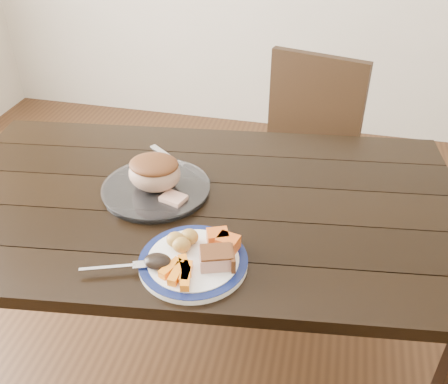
% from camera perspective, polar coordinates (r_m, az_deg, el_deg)
% --- Properties ---
extents(ground, '(4.00, 4.00, 0.00)m').
position_cam_1_polar(ground, '(2.05, -2.15, -18.00)').
color(ground, '#472B16').
rests_on(ground, ground).
extents(dining_table, '(1.70, 1.10, 0.75)m').
position_cam_1_polar(dining_table, '(1.58, -2.67, -3.47)').
color(dining_table, black).
rests_on(dining_table, ground).
extents(chair_far, '(0.51, 0.52, 0.93)m').
position_cam_1_polar(chair_far, '(2.22, 8.99, 4.42)').
color(chair_far, black).
rests_on(chair_far, ground).
extents(dinner_plate, '(0.28, 0.28, 0.02)m').
position_cam_1_polar(dinner_plate, '(1.29, -3.52, -8.00)').
color(dinner_plate, white).
rests_on(dinner_plate, dining_table).
extents(plate_rim, '(0.28, 0.28, 0.02)m').
position_cam_1_polar(plate_rim, '(1.29, -3.54, -7.72)').
color(plate_rim, '#0E1746').
rests_on(plate_rim, dinner_plate).
extents(serving_platter, '(0.32, 0.32, 0.02)m').
position_cam_1_polar(serving_platter, '(1.56, -7.75, 0.24)').
color(serving_platter, white).
rests_on(serving_platter, dining_table).
extents(pork_slice, '(0.10, 0.09, 0.04)m').
position_cam_1_polar(pork_slice, '(1.26, -0.88, -7.58)').
color(pork_slice, tan).
rests_on(pork_slice, dinner_plate).
extents(roasted_potatoes, '(0.08, 0.08, 0.04)m').
position_cam_1_polar(roasted_potatoes, '(1.31, -4.81, -5.54)').
color(roasted_potatoes, gold).
rests_on(roasted_potatoes, dinner_plate).
extents(carrot_batons, '(0.09, 0.11, 0.02)m').
position_cam_1_polar(carrot_batons, '(1.24, -4.99, -9.07)').
color(carrot_batons, orange).
rests_on(carrot_batons, dinner_plate).
extents(pumpkin_wedges, '(0.10, 0.07, 0.04)m').
position_cam_1_polar(pumpkin_wedges, '(1.31, -0.14, -5.54)').
color(pumpkin_wedges, orange).
rests_on(pumpkin_wedges, dinner_plate).
extents(dark_mushroom, '(0.07, 0.05, 0.03)m').
position_cam_1_polar(dark_mushroom, '(1.26, -7.59, -7.86)').
color(dark_mushroom, black).
rests_on(dark_mushroom, dinner_plate).
extents(fork, '(0.17, 0.08, 0.00)m').
position_cam_1_polar(fork, '(1.29, -11.71, -8.37)').
color(fork, silver).
rests_on(fork, dinner_plate).
extents(roast_joint, '(0.16, 0.14, 0.10)m').
position_cam_1_polar(roast_joint, '(1.52, -7.93, 2.11)').
color(roast_joint, tan).
rests_on(roast_joint, serving_platter).
extents(cut_slice, '(0.08, 0.07, 0.02)m').
position_cam_1_polar(cut_slice, '(1.48, -5.79, -0.77)').
color(cut_slice, tan).
rests_on(cut_slice, serving_platter).
extents(carving_knife, '(0.27, 0.21, 0.01)m').
position_cam_1_polar(carving_knife, '(1.65, -4.04, 2.54)').
color(carving_knife, silver).
rests_on(carving_knife, dining_table).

